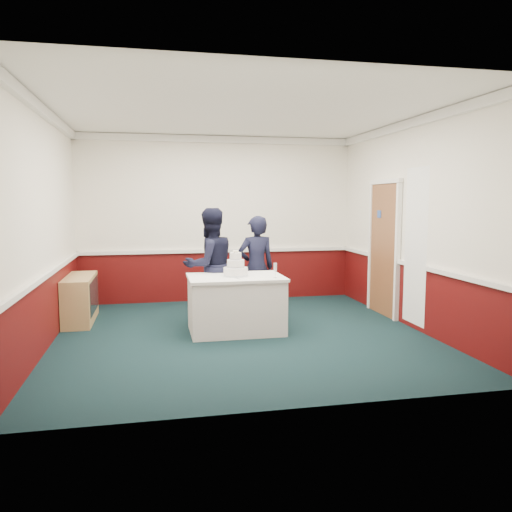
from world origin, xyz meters
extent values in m
plane|color=black|center=(0.00, 0.00, 0.00)|extent=(5.00, 5.00, 0.00)
cube|color=white|center=(0.00, 2.48, 1.50)|extent=(5.00, 0.05, 3.00)
cube|color=white|center=(-2.48, 0.00, 1.50)|extent=(0.05, 5.00, 3.00)
cube|color=white|center=(2.48, 0.00, 1.50)|extent=(0.05, 5.00, 3.00)
cube|color=white|center=(0.00, 0.00, 2.98)|extent=(5.00, 5.00, 0.05)
cube|color=#4D0A0A|center=(0.00, 2.48, 0.45)|extent=(5.00, 0.02, 0.90)
cube|color=white|center=(0.00, 2.47, 0.92)|extent=(4.98, 0.05, 0.06)
cube|color=white|center=(0.00, 2.46, 2.93)|extent=(5.00, 0.08, 0.12)
cube|color=olive|center=(2.46, 0.80, 1.05)|extent=(0.05, 0.90, 2.10)
cube|color=#234799|center=(2.44, 0.95, 1.62)|extent=(0.01, 0.12, 0.12)
cube|color=white|center=(2.42, -0.25, 1.20)|extent=(0.02, 0.60, 2.20)
cube|color=tan|center=(-2.28, 1.26, 0.35)|extent=(0.40, 1.20, 0.70)
cube|color=black|center=(-2.07, 1.26, 0.40)|extent=(0.01, 1.00, 0.50)
cube|color=white|center=(-0.05, 0.21, 0.38)|extent=(1.28, 0.88, 0.76)
cube|color=white|center=(-0.05, 0.21, 0.77)|extent=(1.32, 0.92, 0.04)
cylinder|color=white|center=(-0.05, 0.21, 0.85)|extent=(0.34, 0.34, 0.12)
cylinder|color=silver|center=(-0.05, 0.21, 0.80)|extent=(0.35, 0.35, 0.03)
cylinder|color=white|center=(-0.05, 0.21, 0.97)|extent=(0.24, 0.24, 0.11)
cylinder|color=silver|center=(-0.05, 0.21, 0.92)|extent=(0.25, 0.25, 0.02)
cylinder|color=white|center=(-0.05, 0.21, 1.07)|extent=(0.16, 0.16, 0.10)
cylinder|color=silver|center=(-0.05, 0.21, 1.03)|extent=(0.17, 0.17, 0.02)
sphere|color=#EDE5C9|center=(-0.05, 0.21, 1.14)|extent=(0.03, 0.03, 0.03)
sphere|color=#EDE5C9|center=(-0.03, 0.22, 1.14)|extent=(0.03, 0.03, 0.03)
sphere|color=#EDE5C9|center=(-0.07, 0.23, 1.14)|extent=(0.03, 0.03, 0.03)
sphere|color=#EDE5C9|center=(-0.04, 0.18, 1.14)|extent=(0.03, 0.03, 0.03)
sphere|color=#EDE5C9|center=(-0.08, 0.19, 1.14)|extent=(0.03, 0.03, 0.03)
cube|color=silver|center=(-0.08, 0.01, 0.79)|extent=(0.09, 0.21, 0.00)
cylinder|color=silver|center=(0.45, -0.07, 0.79)|extent=(0.05, 0.05, 0.01)
cylinder|color=silver|center=(0.45, -0.07, 0.84)|extent=(0.01, 0.01, 0.09)
cylinder|color=silver|center=(0.45, -0.07, 0.94)|extent=(0.04, 0.04, 0.11)
imported|color=black|center=(-0.35, 0.82, 0.87)|extent=(1.02, 0.92, 1.73)
imported|color=black|center=(0.39, 0.94, 0.80)|extent=(0.62, 0.44, 1.61)
camera|label=1|loc=(-1.17, -6.59, 1.84)|focal=35.00mm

